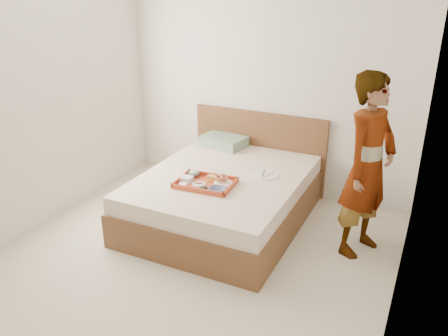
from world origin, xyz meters
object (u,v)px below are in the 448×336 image
(dinner_plate, at_px, (266,175))
(person, at_px, (368,167))
(tray, at_px, (205,183))
(bed, at_px, (224,198))

(dinner_plate, bearing_deg, person, -6.41)
(tray, height_order, dinner_plate, tray)
(bed, xyz_separation_m, tray, (-0.05, -0.31, 0.29))
(bed, distance_m, tray, 0.43)
(dinner_plate, height_order, person, person)
(bed, height_order, dinner_plate, dinner_plate)
(tray, bearing_deg, person, 9.97)
(tray, xyz_separation_m, dinner_plate, (0.45, 0.48, -0.02))
(tray, bearing_deg, dinner_plate, 42.78)
(bed, relative_size, dinner_plate, 7.66)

